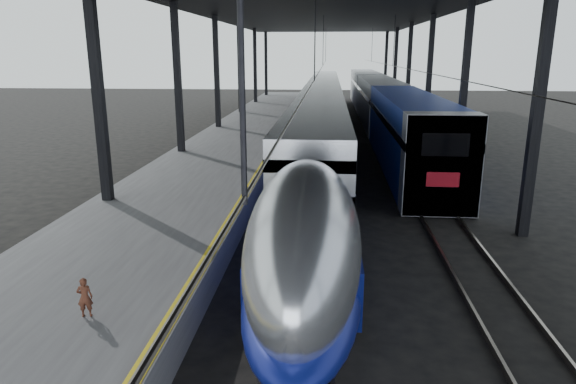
# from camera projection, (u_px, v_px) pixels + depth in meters

# --- Properties ---
(ground) EXTENTS (160.00, 160.00, 0.00)m
(ground) POSITION_uv_depth(u_px,v_px,m) (236.00, 286.00, 14.56)
(ground) COLOR black
(ground) RESTS_ON ground
(platform) EXTENTS (6.00, 80.00, 1.00)m
(platform) POSITION_uv_depth(u_px,v_px,m) (237.00, 145.00, 33.93)
(platform) COLOR #4C4C4F
(platform) RESTS_ON ground
(yellow_strip) EXTENTS (0.30, 80.00, 0.01)m
(yellow_strip) POSITION_uv_depth(u_px,v_px,m) (279.00, 138.00, 33.58)
(yellow_strip) COLOR yellow
(yellow_strip) RESTS_ON platform
(rails) EXTENTS (6.52, 80.00, 0.16)m
(rails) POSITION_uv_depth(u_px,v_px,m) (359.00, 153.00, 33.43)
(rails) COLOR slate
(rails) RESTS_ON ground
(canopy) EXTENTS (18.00, 75.00, 9.47)m
(canopy) POSITION_uv_depth(u_px,v_px,m) (321.00, 7.00, 31.25)
(canopy) COLOR black
(canopy) RESTS_ON ground
(tgv_train) EXTENTS (2.79, 65.20, 4.00)m
(tgv_train) POSITION_uv_depth(u_px,v_px,m) (322.00, 115.00, 38.72)
(tgv_train) COLOR silver
(tgv_train) RESTS_ON ground
(second_train) EXTENTS (3.01, 56.05, 4.14)m
(second_train) POSITION_uv_depth(u_px,v_px,m) (379.00, 102.00, 46.10)
(second_train) COLOR navy
(second_train) RESTS_ON ground
(child) EXTENTS (0.36, 0.28, 0.88)m
(child) POSITION_uv_depth(u_px,v_px,m) (85.00, 297.00, 10.78)
(child) COLOR #50281A
(child) RESTS_ON platform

